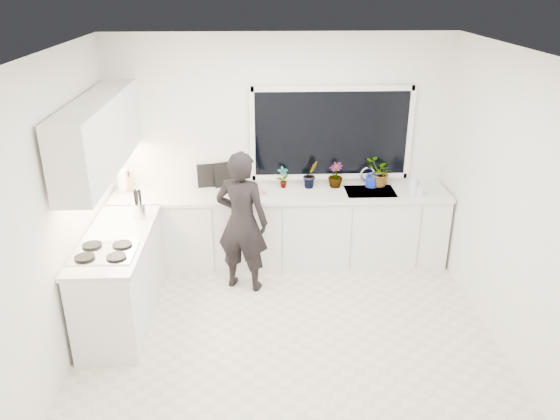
{
  "coord_description": "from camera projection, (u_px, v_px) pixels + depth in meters",
  "views": [
    {
      "loc": [
        -0.27,
        -4.49,
        3.25
      ],
      "look_at": [
        -0.06,
        0.4,
        1.15
      ],
      "focal_mm": 35.0,
      "sensor_mm": 36.0,
      "label": 1
    }
  ],
  "objects": [
    {
      "name": "sink",
      "position": [
        370.0,
        195.0,
        6.45
      ],
      "size": [
        0.58,
        0.42,
        0.14
      ],
      "primitive_type": "cube",
      "color": "silver",
      "rests_on": "countertop_back"
    },
    {
      "name": "countertop_back",
      "position": [
        281.0,
        195.0,
        6.39
      ],
      "size": [
        3.94,
        0.62,
        0.04
      ],
      "primitive_type": "cube",
      "color": "silver",
      "rests_on": "base_cabinets_back"
    },
    {
      "name": "faucet",
      "position": [
        368.0,
        177.0,
        6.57
      ],
      "size": [
        0.03,
        0.03,
        0.22
      ],
      "primitive_type": "cylinder",
      "color": "silver",
      "rests_on": "countertop_back"
    },
    {
      "name": "base_cabinets_left",
      "position": [
        121.0,
        279.0,
        5.5
      ],
      "size": [
        0.58,
        1.6,
        0.88
      ],
      "primitive_type": "cube",
      "color": "white",
      "rests_on": "floor"
    },
    {
      "name": "soap_bottles",
      "position": [
        415.0,
        185.0,
        6.26
      ],
      "size": [
        0.19,
        0.15,
        0.28
      ],
      "color": "#D8BF66",
      "rests_on": "countertop_back"
    },
    {
      "name": "window",
      "position": [
        331.0,
        134.0,
        6.41
      ],
      "size": [
        1.8,
        0.02,
        1.0
      ],
      "primitive_type": "cube",
      "color": "black",
      "rests_on": "wall_back"
    },
    {
      "name": "utensil_crock",
      "position": [
        139.0,
        210.0,
        5.7
      ],
      "size": [
        0.14,
        0.14,
        0.16
      ],
      "primitive_type": "cylinder",
      "rotation": [
        0.0,
        0.0,
        -0.12
      ],
      "color": "silver",
      "rests_on": "countertop_left"
    },
    {
      "name": "ceiling",
      "position": [
        290.0,
        50.0,
        4.35
      ],
      "size": [
        4.0,
        3.5,
        0.02
      ],
      "primitive_type": "cube",
      "color": "white",
      "rests_on": "wall_back"
    },
    {
      "name": "base_cabinets_back",
      "position": [
        281.0,
        230.0,
        6.58
      ],
      "size": [
        3.92,
        0.58,
        0.88
      ],
      "primitive_type": "cube",
      "color": "white",
      "rests_on": "floor"
    },
    {
      "name": "wall_left",
      "position": [
        61.0,
        211.0,
        4.81
      ],
      "size": [
        0.02,
        3.5,
        2.7
      ],
      "primitive_type": "cube",
      "color": "white",
      "rests_on": "ground"
    },
    {
      "name": "upper_cabinets",
      "position": [
        100.0,
        134.0,
        5.26
      ],
      "size": [
        0.34,
        2.1,
        0.7
      ],
      "primitive_type": "cube",
      "color": "white",
      "rests_on": "wall_left"
    },
    {
      "name": "wall_right",
      "position": [
        509.0,
        203.0,
        4.96
      ],
      "size": [
        0.02,
        3.5,
        2.7
      ],
      "primitive_type": "cube",
      "color": "white",
      "rests_on": "ground"
    },
    {
      "name": "pizza_tray",
      "position": [
        244.0,
        193.0,
        6.34
      ],
      "size": [
        0.54,
        0.48,
        0.03
      ],
      "primitive_type": "cube",
      "rotation": [
        0.0,
        0.0,
        0.4
      ],
      "color": "silver",
      "rests_on": "countertop_back"
    },
    {
      "name": "knife_block",
      "position": [
        127.0,
        182.0,
        6.4
      ],
      "size": [
        0.16,
        0.14,
        0.22
      ],
      "primitive_type": "cube",
      "rotation": [
        0.0,
        0.0,
        0.37
      ],
      "color": "#996347",
      "rests_on": "countertop_back"
    },
    {
      "name": "herb_plants",
      "position": [
        353.0,
        174.0,
        6.5
      ],
      "size": [
        1.43,
        0.37,
        0.34
      ],
      "color": "#26662D",
      "rests_on": "countertop_back"
    },
    {
      "name": "picture_frame_small",
      "position": [
        225.0,
        175.0,
        6.52
      ],
      "size": [
        0.24,
        0.1,
        0.3
      ],
      "primitive_type": "cube",
      "rotation": [
        0.0,
        0.0,
        0.31
      ],
      "color": "black",
      "rests_on": "countertop_back"
    },
    {
      "name": "pizza",
      "position": [
        244.0,
        192.0,
        6.33
      ],
      "size": [
        0.49,
        0.43,
        0.01
      ],
      "primitive_type": "cube",
      "rotation": [
        0.0,
        0.0,
        0.4
      ],
      "color": "red",
      "rests_on": "pizza_tray"
    },
    {
      "name": "wall_back",
      "position": [
        280.0,
        150.0,
        6.5
      ],
      "size": [
        4.0,
        0.02,
        2.7
      ],
      "primitive_type": "cube",
      "color": "white",
      "rests_on": "ground"
    },
    {
      "name": "floor",
      "position": [
        288.0,
        333.0,
        5.42
      ],
      "size": [
        4.0,
        3.5,
        0.02
      ],
      "primitive_type": "cube",
      "color": "beige",
      "rests_on": "ground"
    },
    {
      "name": "person",
      "position": [
        242.0,
        222.0,
        5.91
      ],
      "size": [
        0.68,
        0.55,
        1.6
      ],
      "primitive_type": "imported",
      "rotation": [
        0.0,
        0.0,
        2.82
      ],
      "color": "black",
      "rests_on": "floor"
    },
    {
      "name": "countertop_left",
      "position": [
        116.0,
        238.0,
        5.32
      ],
      "size": [
        0.62,
        1.6,
        0.04
      ],
      "primitive_type": "cube",
      "color": "silver",
      "rests_on": "base_cabinets_left"
    },
    {
      "name": "picture_frame_large",
      "position": [
        207.0,
        176.0,
        6.52
      ],
      "size": [
        0.22,
        0.06,
        0.28
      ],
      "primitive_type": "cube",
      "rotation": [
        0.0,
        0.0,
        0.17
      ],
      "color": "black",
      "rests_on": "countertop_back"
    },
    {
      "name": "paper_towel_roll",
      "position": [
        123.0,
        182.0,
        6.35
      ],
      "size": [
        0.13,
        0.13,
        0.26
      ],
      "primitive_type": "cylinder",
      "rotation": [
        0.0,
        0.0,
        -0.25
      ],
      "color": "white",
      "rests_on": "countertop_back"
    },
    {
      "name": "watering_can",
      "position": [
        371.0,
        181.0,
        6.55
      ],
      "size": [
        0.15,
        0.15,
        0.13
      ],
      "primitive_type": "cylinder",
      "rotation": [
        0.0,
        0.0,
        0.08
      ],
      "color": "#1327B5",
      "rests_on": "countertop_back"
    },
    {
      "name": "stovetop",
      "position": [
        104.0,
        252.0,
        4.98
      ],
      "size": [
        0.56,
        0.48,
        0.03
      ],
      "primitive_type": "cube",
      "color": "black",
      "rests_on": "countertop_left"
    }
  ]
}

